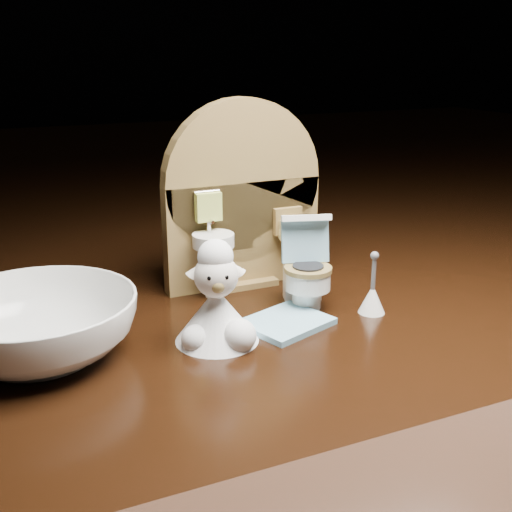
% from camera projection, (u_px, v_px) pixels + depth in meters
% --- Properties ---
extents(backdrop_panel, '(0.13, 0.05, 0.15)m').
position_uv_depth(backdrop_panel, '(242.00, 206.00, 0.51)').
color(backdrop_panel, olive).
rests_on(backdrop_panel, ground).
extents(toy_toilet, '(0.04, 0.05, 0.07)m').
position_uv_depth(toy_toilet, '(306.00, 272.00, 0.48)').
color(toy_toilet, white).
rests_on(toy_toilet, ground).
extents(bath_mat, '(0.07, 0.06, 0.00)m').
position_uv_depth(bath_mat, '(286.00, 322.00, 0.45)').
color(bath_mat, '#7AAEC7').
rests_on(bath_mat, ground).
extents(toilet_brush, '(0.02, 0.02, 0.05)m').
position_uv_depth(toilet_brush, '(372.00, 297.00, 0.47)').
color(toilet_brush, white).
rests_on(toilet_brush, ground).
extents(plush_lamb, '(0.06, 0.06, 0.07)m').
position_uv_depth(plush_lamb, '(217.00, 307.00, 0.42)').
color(plush_lamb, white).
rests_on(plush_lamb, ground).
extents(ceramic_bowl, '(0.14, 0.14, 0.04)m').
position_uv_depth(ceramic_bowl, '(38.00, 327.00, 0.40)').
color(ceramic_bowl, white).
rests_on(ceramic_bowl, ground).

